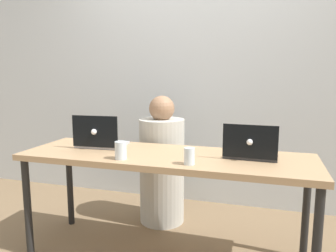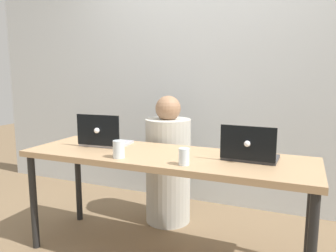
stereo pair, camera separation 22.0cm
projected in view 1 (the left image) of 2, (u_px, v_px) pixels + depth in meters
The scene contains 7 objects.
back_wall at pixel (200, 80), 3.15m from camera, with size 5.03×0.10×2.40m, color silver.
desk at pixel (165, 164), 2.18m from camera, with size 1.93×0.61×0.73m.
person_at_center at pixel (162, 167), 2.77m from camera, with size 0.46×0.46×1.08m.
laptop_back_left at pixel (100, 140), 2.37m from camera, with size 0.35×0.29×0.24m.
laptop_back_right at pixel (251, 151), 2.06m from camera, with size 0.34×0.27×0.22m.
water_glass_left at pixel (121, 152), 2.04m from camera, with size 0.07×0.07×0.11m.
water_glass_right at pixel (189, 157), 1.92m from camera, with size 0.06×0.06×0.10m.
Camera 1 is at (0.63, -2.02, 1.26)m, focal length 35.00 mm.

